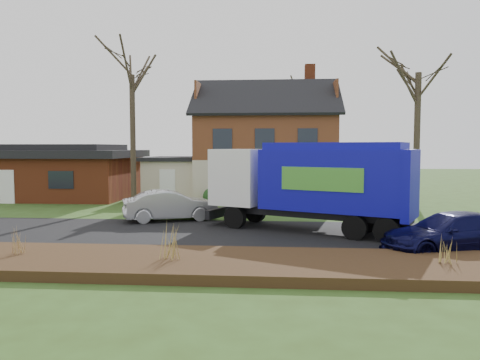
{
  "coord_description": "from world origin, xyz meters",
  "views": [
    {
      "loc": [
        2.85,
        -18.44,
        3.5
      ],
      "look_at": [
        1.12,
        2.5,
        2.03
      ],
      "focal_mm": 35.0,
      "sensor_mm": 36.0,
      "label": 1
    }
  ],
  "objects": [
    {
      "name": "navy_wagon",
      "position": [
        8.49,
        -2.77,
        0.68
      ],
      "size": [
        5.04,
        3.19,
        1.36
      ],
      "primitive_type": "imported",
      "rotation": [
        0.0,
        0.0,
        -1.27
      ],
      "color": "#0B0B33",
      "rests_on": "ground"
    },
    {
      "name": "grass_clump_west",
      "position": [
        -4.95,
        -5.15,
        0.7
      ],
      "size": [
        0.31,
        0.25,
        0.81
      ],
      "color": "olive",
      "rests_on": "mulch_verge"
    },
    {
      "name": "ranch_house",
      "position": [
        -12.0,
        13.0,
        1.81
      ],
      "size": [
        9.8,
        8.2,
        3.7
      ],
      "color": "brown",
      "rests_on": "ground"
    },
    {
      "name": "tree_front_east",
      "position": [
        10.8,
        9.34,
        9.02
      ],
      "size": [
        4.0,
        4.0,
        11.1
      ],
      "color": "#3C3224",
      "rests_on": "ground"
    },
    {
      "name": "tree_front_west",
      "position": [
        -5.9,
        9.16,
        8.96
      ],
      "size": [
        3.66,
        3.66,
        10.87
      ],
      "color": "#3C3124",
      "rests_on": "ground"
    },
    {
      "name": "garbage_truck",
      "position": [
        4.26,
        1.02,
        2.13
      ],
      "size": [
        8.79,
        5.65,
        3.69
      ],
      "rotation": [
        0.0,
        0.0,
        -0.43
      ],
      "color": "black",
      "rests_on": "ground"
    },
    {
      "name": "ground",
      "position": [
        0.0,
        0.0,
        0.0
      ],
      "size": [
        120.0,
        120.0,
        0.0
      ],
      "primitive_type": "plane",
      "color": "#2E4617",
      "rests_on": "ground"
    },
    {
      "name": "silver_sedan",
      "position": [
        -2.27,
        3.33,
        0.73
      ],
      "size": [
        4.71,
        3.08,
        1.47
      ],
      "primitive_type": "imported",
      "rotation": [
        0.0,
        0.0,
        1.95
      ],
      "color": "#AFB2B7",
      "rests_on": "ground"
    },
    {
      "name": "grass_clump_east",
      "position": [
        7.53,
        -5.3,
        0.69
      ],
      "size": [
        0.31,
        0.26,
        0.79
      ],
      "color": "#A38C48",
      "rests_on": "mulch_verge"
    },
    {
      "name": "grass_clump_mid",
      "position": [
        -0.2,
        -5.52,
        0.84
      ],
      "size": [
        0.39,
        0.32,
        1.09
      ],
      "color": "#A48B48",
      "rests_on": "mulch_verge"
    },
    {
      "name": "tree_back",
      "position": [
        4.89,
        22.41,
        9.2
      ],
      "size": [
        3.49,
        3.49,
        11.04
      ],
      "color": "#423627",
      "rests_on": "ground"
    },
    {
      "name": "mulch_verge",
      "position": [
        0.0,
        -5.3,
        0.15
      ],
      "size": [
        80.0,
        3.5,
        0.3
      ],
      "primitive_type": "cube",
      "color": "black",
      "rests_on": "ground"
    },
    {
      "name": "main_house",
      "position": [
        1.49,
        13.91,
        4.03
      ],
      "size": [
        12.95,
        8.95,
        9.26
      ],
      "color": "beige",
      "rests_on": "ground"
    },
    {
      "name": "road",
      "position": [
        0.0,
        0.0,
        0.01
      ],
      "size": [
        80.0,
        7.0,
        0.02
      ],
      "primitive_type": "cube",
      "color": "black",
      "rests_on": "ground"
    }
  ]
}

